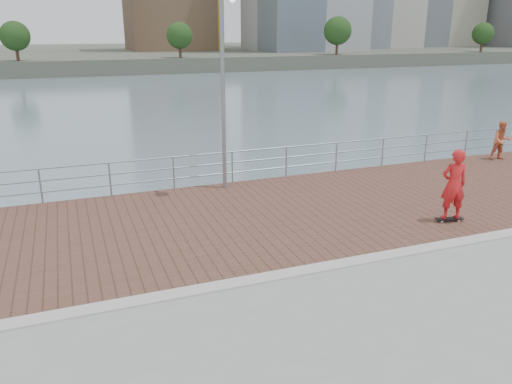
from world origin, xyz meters
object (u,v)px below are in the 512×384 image
object	(u,v)px
guardrail	(203,166)
skateboarder	(454,185)
street_lamp	(227,44)
bystander	(502,141)

from	to	relation	value
guardrail	skateboarder	xyz separation A→B (m)	(5.50, -5.72, 0.40)
skateboarder	guardrail	bearing A→B (deg)	-32.14
street_lamp	guardrail	bearing A→B (deg)	121.00
street_lamp	bystander	size ratio (longest dim) A/B	4.20
guardrail	street_lamp	bearing A→B (deg)	-59.00
skateboarder	bystander	xyz separation A→B (m)	(6.76, 4.83, -0.28)
guardrail	skateboarder	size ratio (longest dim) A/B	19.84
guardrail	skateboarder	bearing A→B (deg)	-46.10
guardrail	bystander	size ratio (longest dim) A/B	24.78
street_lamp	skateboarder	bearing A→B (deg)	-43.95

